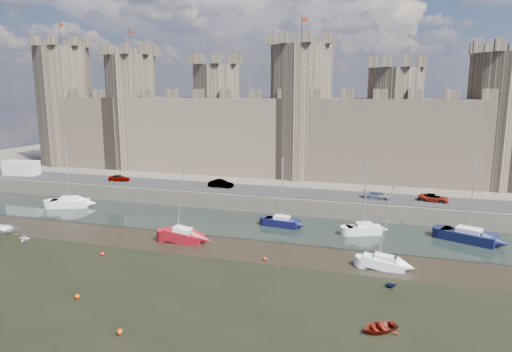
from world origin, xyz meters
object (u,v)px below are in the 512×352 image
object	(u,v)px
car_1	(221,184)
sailboat_4	(183,235)
sailboat_1	(282,221)
sailboat_5	(384,262)
car_0	(119,178)
sailboat_2	(364,229)
sailboat_3	(469,236)
car_3	(434,198)
van	(21,168)
sailboat_0	(70,202)
car_2	(378,195)

from	to	relation	value
car_1	sailboat_4	size ratio (longest dim) A/B	0.36
sailboat_1	sailboat_5	size ratio (longest dim) A/B	1.00
car_0	sailboat_2	size ratio (longest dim) A/B	0.37
car_0	sailboat_3	size ratio (longest dim) A/B	0.33
car_0	car_3	xyz separation A→B (m)	(50.51, 0.29, -0.04)
van	sailboat_2	distance (m)	62.82
sailboat_0	sailboat_2	size ratio (longest dim) A/B	1.11
car_2	sailboat_2	bearing A→B (deg)	-177.63
van	car_3	bearing A→B (deg)	-6.42
van	sailboat_1	xyz separation A→B (m)	(51.37, -9.18, -3.09)
car_3	sailboat_0	distance (m)	54.20
car_0	car_1	bearing A→B (deg)	-96.60
car_0	sailboat_5	size ratio (longest dim) A/B	0.39
car_3	sailboat_1	world-z (taller)	sailboat_1
van	sailboat_1	size ratio (longest dim) A/B	0.67
car_1	car_2	size ratio (longest dim) A/B	1.02
car_3	sailboat_3	size ratio (longest dim) A/B	0.38
car_2	van	world-z (taller)	van
sailboat_0	sailboat_2	world-z (taller)	sailboat_0
car_0	car_3	bearing A→B (deg)	-97.35
car_3	van	xyz separation A→B (m)	(-70.80, -0.67, 0.77)
car_1	sailboat_5	distance (m)	33.34
sailboat_2	sailboat_4	size ratio (longest dim) A/B	0.84
car_1	car_3	bearing A→B (deg)	-87.76
car_2	sailboat_1	distance (m)	15.18
sailboat_2	sailboat_4	distance (m)	22.52
car_1	sailboat_5	xyz separation A→B (m)	(25.91, -20.84, -2.49)
car_3	car_0	bearing A→B (deg)	101.74
sailboat_1	sailboat_4	xyz separation A→B (m)	(-9.89, -9.37, 0.06)
car_2	sailboat_0	size ratio (longest dim) A/B	0.37
car_0	sailboat_1	xyz separation A→B (m)	(31.07, -9.55, -2.36)
car_2	sailboat_0	world-z (taller)	sailboat_0
car_0	sailboat_1	size ratio (longest dim) A/B	0.39
sailboat_0	sailboat_1	world-z (taller)	sailboat_0
car_3	sailboat_4	world-z (taller)	sailboat_4
car_0	sailboat_5	world-z (taller)	sailboat_5
car_3	sailboat_2	xyz separation A→B (m)	(-8.77, -10.04, -2.29)
car_3	sailboat_1	bearing A→B (deg)	128.27
sailboat_0	sailboat_1	size ratio (longest dim) A/B	1.15
sailboat_3	sailboat_0	bearing A→B (deg)	-156.13
car_2	sailboat_2	distance (m)	9.74
sailboat_1	sailboat_2	xyz separation A→B (m)	(10.67, -0.20, 0.03)
van	sailboat_3	bearing A→B (deg)	-13.63
sailboat_2	car_1	bearing A→B (deg)	133.86
car_2	sailboat_5	world-z (taller)	sailboat_5
sailboat_4	sailboat_3	bearing A→B (deg)	14.70
car_0	sailboat_0	xyz separation A→B (m)	(-2.78, -9.32, -2.29)
car_2	van	xyz separation A→B (m)	(-63.22, -0.02, 0.77)
sailboat_1	car_0	bearing A→B (deg)	171.61
car_1	sailboat_0	world-z (taller)	sailboat_0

